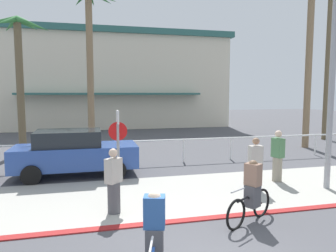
% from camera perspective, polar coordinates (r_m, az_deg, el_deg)
% --- Properties ---
extents(ground_plane, '(80.00, 80.00, 0.00)m').
position_cam_1_polar(ground_plane, '(15.18, -7.08, -5.68)').
color(ground_plane, '#4C4C51').
extents(sidewalk_strip, '(44.00, 4.00, 0.02)m').
position_cam_1_polar(sidewalk_strip, '(9.62, -2.94, -12.40)').
color(sidewalk_strip, '#ADAAA0').
rests_on(sidewalk_strip, ground).
extents(curb_paint, '(44.00, 0.24, 0.03)m').
position_cam_1_polar(curb_paint, '(7.79, -0.05, -16.86)').
color(curb_paint, maroon).
rests_on(curb_paint, ground).
extents(building_backdrop, '(21.65, 12.90, 8.48)m').
position_cam_1_polar(building_backdrop, '(32.59, -10.77, 7.91)').
color(building_backdrop, beige).
rests_on(building_backdrop, ground).
extents(rail_fence, '(27.14, 0.08, 1.04)m').
position_cam_1_polar(rail_fence, '(13.57, -6.38, -3.46)').
color(rail_fence, white).
rests_on(rail_fence, ground).
extents(stop_sign_bike_lane, '(0.52, 0.56, 2.56)m').
position_cam_1_polar(stop_sign_bike_lane, '(8.95, -8.96, -2.86)').
color(stop_sign_bike_lane, gray).
rests_on(stop_sign_bike_lane, ground).
extents(palm_tree_1, '(3.25, 3.19, 6.82)m').
position_cam_1_polar(palm_tree_1, '(17.78, -25.26, 11.73)').
color(palm_tree_1, brown).
rests_on(palm_tree_1, ground).
extents(palm_tree_2, '(3.17, 3.48, 8.63)m').
position_cam_1_polar(palm_tree_2, '(18.36, -13.97, 16.84)').
color(palm_tree_2, '#846B4C').
rests_on(palm_tree_2, ground).
extents(palm_tree_3, '(3.41, 3.15, 9.27)m').
position_cam_1_polar(palm_tree_3, '(19.67, 24.06, 15.72)').
color(palm_tree_3, '#846B4C').
rests_on(palm_tree_3, ground).
extents(palm_tree_4, '(2.95, 3.39, 9.82)m').
position_cam_1_polar(palm_tree_4, '(23.65, 27.02, 15.05)').
color(palm_tree_4, brown).
rests_on(palm_tree_4, ground).
extents(car_blue_1, '(4.40, 2.02, 1.69)m').
position_cam_1_polar(car_blue_1, '(12.18, -16.44, -4.57)').
color(car_blue_1, '#284793').
rests_on(car_blue_1, ground).
extents(cyclist_black_0, '(1.60, 0.97, 1.50)m').
position_cam_1_polar(cyclist_black_0, '(7.88, 14.74, -11.52)').
color(cyclist_black_0, black).
rests_on(cyclist_black_0, ground).
extents(cyclist_blue_1, '(0.55, 1.77, 1.50)m').
position_cam_1_polar(cyclist_blue_1, '(5.42, -2.48, -19.59)').
color(cyclist_blue_1, black).
rests_on(cyclist_blue_1, ground).
extents(pedestrian_0, '(0.41, 0.33, 1.66)m').
position_cam_1_polar(pedestrian_0, '(10.35, 15.39, -6.95)').
color(pedestrian_0, '#384C7A').
rests_on(pedestrian_0, ground).
extents(pedestrian_1, '(0.47, 0.46, 1.67)m').
position_cam_1_polar(pedestrian_1, '(8.20, -9.72, -10.18)').
color(pedestrian_1, '#4C4C51').
rests_on(pedestrian_1, ground).
extents(pedestrian_2, '(0.37, 0.44, 1.77)m').
position_cam_1_polar(pedestrian_2, '(11.54, 19.07, -5.45)').
color(pedestrian_2, gray).
rests_on(pedestrian_2, ground).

